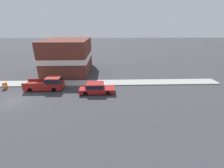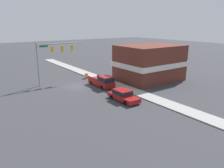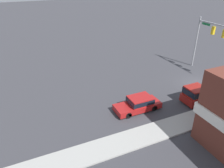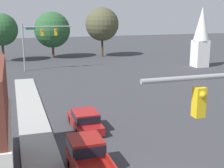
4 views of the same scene
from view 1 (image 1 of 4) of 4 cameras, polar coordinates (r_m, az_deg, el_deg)
The scene contains 6 objects.
ground_plane at distance 22.86m, azimuth -32.38°, elevation -5.20°, with size 200.00×200.00×0.00m, color #38383D.
sidewalk_curb at distance 27.44m, azimuth -26.80°, elevation 0.18°, with size 2.40×60.00×0.14m.
car_lead at distance 21.13m, azimuth -6.07°, elevation -1.44°, with size 1.94×4.89×1.49m.
pickup_truck_parked at distance 23.98m, azimuth -23.24°, elevation 0.15°, with size 1.97×5.44×1.94m.
construction_barrel at distance 27.75m, azimuth -35.63°, elevation -0.47°, with size 0.66×0.66×0.97m.
corner_brick_building at distance 31.94m, azimuth -16.27°, elevation 10.24°, with size 11.33×8.54×6.40m.
Camera 1 is at (17.49, 11.64, 8.99)m, focal length 24.00 mm.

